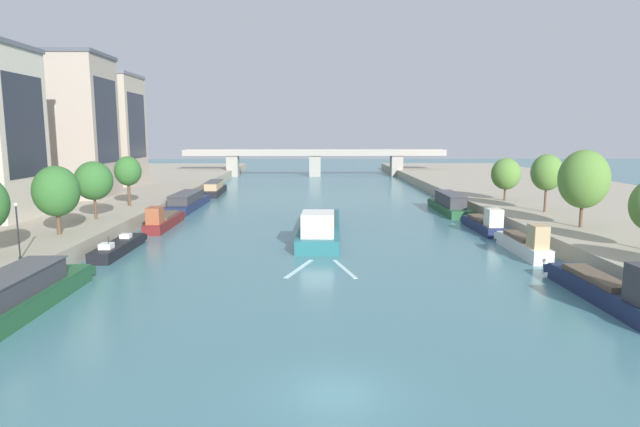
{
  "coord_description": "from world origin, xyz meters",
  "views": [
    {
      "loc": [
        -1.03,
        -20.75,
        10.81
      ],
      "look_at": [
        0.0,
        37.91,
        1.84
      ],
      "focal_mm": 29.76,
      "sensor_mm": 36.0,
      "label": 1
    }
  ],
  "objects_px": {
    "moored_boat_left_end": "(119,247)",
    "tree_left_nearest": "(56,191)",
    "barge_midriver": "(320,227)",
    "tree_right_midway": "(584,179)",
    "moored_boat_left_near": "(164,220)",
    "tree_right_second": "(547,173)",
    "tree_right_distant": "(506,174)",
    "moored_boat_left_second": "(215,189)",
    "moored_boat_right_lone": "(524,244)",
    "moored_boat_right_downstream": "(484,224)",
    "tree_left_far": "(128,171)",
    "moored_boat_right_second": "(610,290)",
    "bridge_far": "(315,159)",
    "moored_boat_right_end": "(449,204)",
    "tree_left_end_of_row": "(94,181)",
    "lamppost_left_bank": "(18,228)",
    "moored_boat_left_upstream": "(17,296)",
    "moored_boat_left_gap_after": "(188,202)"
  },
  "relations": [
    {
      "from": "moored_boat_left_second",
      "to": "barge_midriver",
      "type": "bearing_deg",
      "value": -65.07
    },
    {
      "from": "barge_midriver",
      "to": "tree_right_midway",
      "type": "relative_size",
      "value": 2.83
    },
    {
      "from": "moored_boat_left_end",
      "to": "moored_boat_right_downstream",
      "type": "distance_m",
      "value": 37.98
    },
    {
      "from": "moored_boat_right_downstream",
      "to": "tree_left_far",
      "type": "xyz_separation_m",
      "value": [
        -42.16,
        9.52,
        5.16
      ]
    },
    {
      "from": "moored_boat_right_downstream",
      "to": "tree_left_nearest",
      "type": "xyz_separation_m",
      "value": [
        -42.12,
        -9.57,
        4.72
      ]
    },
    {
      "from": "moored_boat_right_second",
      "to": "moored_boat_right_downstream",
      "type": "distance_m",
      "value": 25.38
    },
    {
      "from": "moored_boat_left_gap_after",
      "to": "moored_boat_right_downstream",
      "type": "distance_m",
      "value": 41.41
    },
    {
      "from": "moored_boat_left_end",
      "to": "lamppost_left_bank",
      "type": "xyz_separation_m",
      "value": [
        -3.8,
        -9.33,
        3.42
      ]
    },
    {
      "from": "moored_boat_left_upstream",
      "to": "moored_boat_left_gap_after",
      "type": "relative_size",
      "value": 0.92
    },
    {
      "from": "barge_midriver",
      "to": "tree_right_distant",
      "type": "relative_size",
      "value": 3.7
    },
    {
      "from": "moored_boat_left_gap_after",
      "to": "bridge_far",
      "type": "height_order",
      "value": "bridge_far"
    },
    {
      "from": "moored_boat_left_end",
      "to": "tree_right_second",
      "type": "bearing_deg",
      "value": 16.61
    },
    {
      "from": "moored_boat_left_second",
      "to": "tree_right_second",
      "type": "relative_size",
      "value": 2.17
    },
    {
      "from": "bridge_far",
      "to": "tree_right_second",
      "type": "bearing_deg",
      "value": -69.79
    },
    {
      "from": "tree_right_midway",
      "to": "tree_right_distant",
      "type": "distance_m",
      "value": 20.87
    },
    {
      "from": "tree_right_distant",
      "to": "tree_left_end_of_row",
      "type": "bearing_deg",
      "value": -163.2
    },
    {
      "from": "tree_right_distant",
      "to": "moored_boat_right_downstream",
      "type": "bearing_deg",
      "value": -117.55
    },
    {
      "from": "tree_right_second",
      "to": "tree_right_distant",
      "type": "distance_m",
      "value": 10.65
    },
    {
      "from": "tree_right_midway",
      "to": "tree_right_second",
      "type": "bearing_deg",
      "value": 84.45
    },
    {
      "from": "moored_boat_right_downstream",
      "to": "moored_boat_left_second",
      "type": "bearing_deg",
      "value": 135.0
    },
    {
      "from": "moored_boat_right_end",
      "to": "moored_boat_left_upstream",
      "type": "bearing_deg",
      "value": -132.18
    },
    {
      "from": "moored_boat_right_end",
      "to": "tree_right_midway",
      "type": "xyz_separation_m",
      "value": [
        7.5,
        -20.87,
        5.22
      ]
    },
    {
      "from": "moored_boat_left_upstream",
      "to": "moored_boat_left_second",
      "type": "distance_m",
      "value": 62.54
    },
    {
      "from": "tree_right_midway",
      "to": "tree_right_second",
      "type": "height_order",
      "value": "tree_right_midway"
    },
    {
      "from": "moored_boat_left_near",
      "to": "moored_boat_left_gap_after",
      "type": "relative_size",
      "value": 0.71
    },
    {
      "from": "moored_boat_left_near",
      "to": "moored_boat_right_second",
      "type": "height_order",
      "value": "moored_boat_right_second"
    },
    {
      "from": "tree_left_far",
      "to": "bridge_far",
      "type": "height_order",
      "value": "tree_left_far"
    },
    {
      "from": "moored_boat_right_second",
      "to": "bridge_far",
      "type": "height_order",
      "value": "bridge_far"
    },
    {
      "from": "tree_left_nearest",
      "to": "tree_left_far",
      "type": "xyz_separation_m",
      "value": [
        -0.04,
        19.09,
        0.44
      ]
    },
    {
      "from": "moored_boat_right_end",
      "to": "tree_right_second",
      "type": "relative_size",
      "value": 2.17
    },
    {
      "from": "tree_right_second",
      "to": "tree_right_distant",
      "type": "relative_size",
      "value": 1.16
    },
    {
      "from": "moored_boat_left_near",
      "to": "moored_boat_right_downstream",
      "type": "xyz_separation_m",
      "value": [
        36.1,
        -2.9,
        0.02
      ]
    },
    {
      "from": "moored_boat_left_second",
      "to": "tree_left_nearest",
      "type": "xyz_separation_m",
      "value": [
        -5.89,
        -45.8,
        4.58
      ]
    },
    {
      "from": "moored_boat_left_second",
      "to": "tree_right_distant",
      "type": "relative_size",
      "value": 2.53
    },
    {
      "from": "tree_left_end_of_row",
      "to": "lamppost_left_bank",
      "type": "distance_m",
      "value": 18.48
    },
    {
      "from": "moored_boat_right_end",
      "to": "lamppost_left_bank",
      "type": "bearing_deg",
      "value": -140.35
    },
    {
      "from": "moored_boat_right_end",
      "to": "tree_right_second",
      "type": "bearing_deg",
      "value": -51.3
    },
    {
      "from": "moored_boat_left_near",
      "to": "moored_boat_left_end",
      "type": "bearing_deg",
      "value": -92.6
    },
    {
      "from": "moored_boat_left_second",
      "to": "tree_left_far",
      "type": "height_order",
      "value": "tree_left_far"
    },
    {
      "from": "moored_boat_left_end",
      "to": "moored_boat_left_near",
      "type": "bearing_deg",
      "value": 87.4
    },
    {
      "from": "moored_boat_left_upstream",
      "to": "tree_right_distant",
      "type": "relative_size",
      "value": 2.63
    },
    {
      "from": "moored_boat_right_end",
      "to": "tree_left_far",
      "type": "bearing_deg",
      "value": -173.72
    },
    {
      "from": "moored_boat_left_end",
      "to": "tree_left_nearest",
      "type": "relative_size",
      "value": 1.65
    },
    {
      "from": "moored_boat_right_downstream",
      "to": "tree_left_far",
      "type": "height_order",
      "value": "tree_left_far"
    },
    {
      "from": "barge_midriver",
      "to": "moored_boat_left_near",
      "type": "bearing_deg",
      "value": 163.17
    },
    {
      "from": "moored_boat_left_second",
      "to": "moored_boat_right_end",
      "type": "bearing_deg",
      "value": -31.57
    },
    {
      "from": "moored_boat_left_end",
      "to": "moored_boat_right_second",
      "type": "distance_m",
      "value": 39.59
    },
    {
      "from": "moored_boat_right_lone",
      "to": "tree_right_midway",
      "type": "distance_m",
      "value": 10.08
    },
    {
      "from": "moored_boat_left_gap_after",
      "to": "moored_boat_right_lone",
      "type": "height_order",
      "value": "moored_boat_right_lone"
    },
    {
      "from": "moored_boat_left_second",
      "to": "moored_boat_right_lone",
      "type": "bearing_deg",
      "value": -52.64
    }
  ]
}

